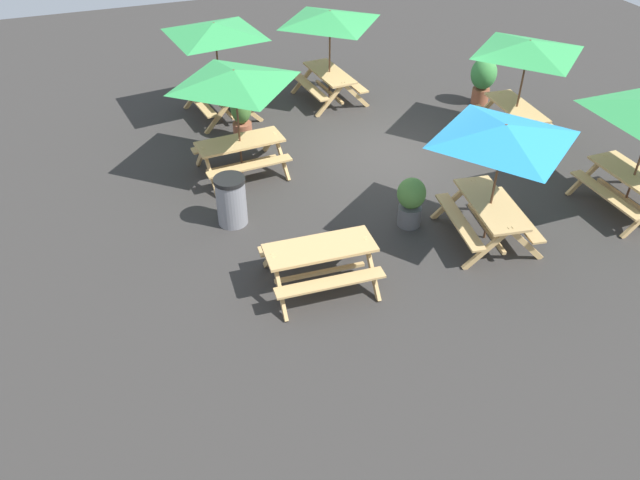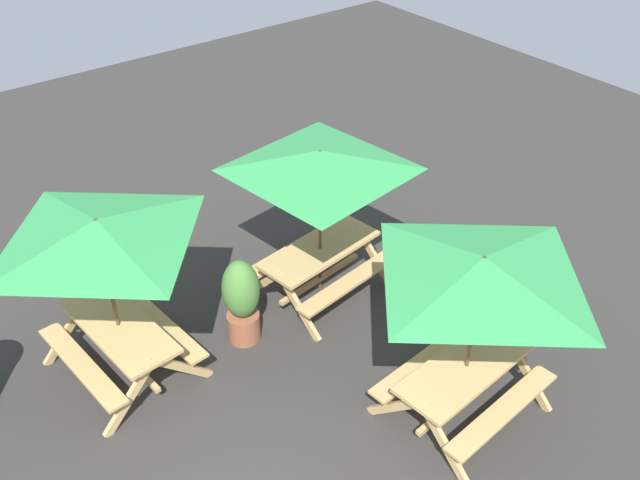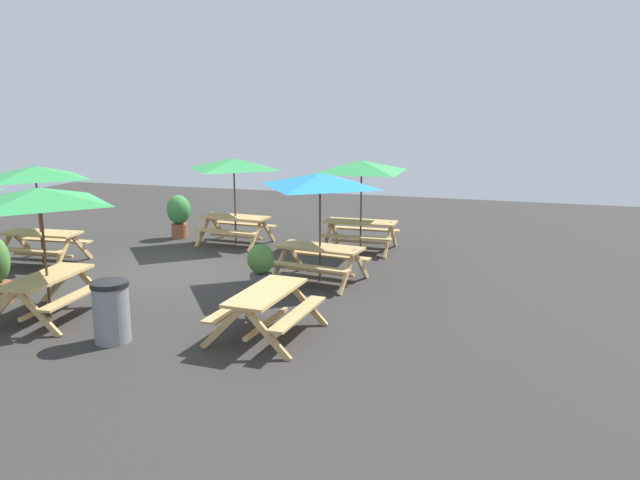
{
  "view_description": "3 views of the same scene",
  "coord_description": "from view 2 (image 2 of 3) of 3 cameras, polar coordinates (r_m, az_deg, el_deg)",
  "views": [
    {
      "loc": [
        -11.13,
        5.76,
        6.9
      ],
      "look_at": [
        -3.64,
        3.04,
        0.9
      ],
      "focal_mm": 35.0,
      "sensor_mm": 36.0,
      "label": 1
    },
    {
      "loc": [
        -1.69,
        -3.26,
        6.6
      ],
      "look_at": [
        3.25,
        3.14,
        0.9
      ],
      "focal_mm": 40.0,
      "sensor_mm": 36.0,
      "label": 2
    },
    {
      "loc": [
        -7.38,
        11.83,
        3.65
      ],
      "look_at": [
        -3.47,
        -0.25,
        0.9
      ],
      "focal_mm": 35.0,
      "sensor_mm": 36.0,
      "label": 3
    }
  ],
  "objects": [
    {
      "name": "picnic_table_1",
      "position": [
        9.31,
        0.0,
        5.49
      ],
      "size": [
        2.8,
        2.8,
        2.34
      ],
      "rotation": [
        0.0,
        0.0,
        0.14
      ],
      "color": "tan",
      "rests_on": "ground"
    },
    {
      "name": "picnic_table_4",
      "position": [
        7.6,
        12.72,
        -3.21
      ],
      "size": [
        2.17,
        2.17,
        2.34
      ],
      "rotation": [
        0.0,
        0.0,
        0.09
      ],
      "color": "tan",
      "rests_on": "ground"
    },
    {
      "name": "picnic_table_5",
      "position": [
        8.33,
        -17.17,
        -0.2
      ],
      "size": [
        2.16,
        2.16,
        2.34
      ],
      "rotation": [
        0.0,
        0.0,
        1.66
      ],
      "color": "tan",
      "rests_on": "ground"
    },
    {
      "name": "potted_plant_0",
      "position": [
        9.31,
        -6.29,
        -4.74
      ],
      "size": [
        0.49,
        0.49,
        1.26
      ],
      "color": "#935138",
      "rests_on": "ground"
    }
  ]
}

